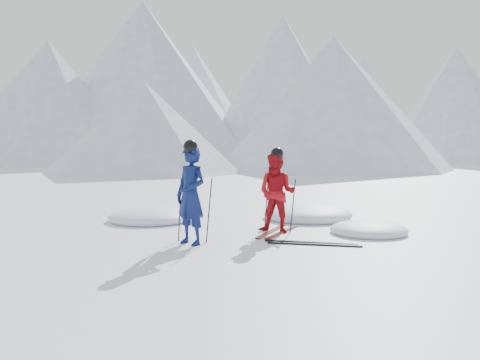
% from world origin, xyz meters
% --- Properties ---
extents(ground, '(160.00, 160.00, 0.00)m').
position_xyz_m(ground, '(0.00, 0.00, 0.00)').
color(ground, white).
rests_on(ground, ground).
extents(mountain_range, '(106.15, 62.94, 15.53)m').
position_xyz_m(mountain_range, '(5.71, 35.31, 6.72)').
color(mountain_range, '#B2BCD1').
rests_on(mountain_range, ground).
extents(skier_blue, '(0.76, 0.63, 1.79)m').
position_xyz_m(skier_blue, '(-1.96, -0.73, 0.90)').
color(skier_blue, '#0C1749').
rests_on(skier_blue, ground).
extents(skier_red, '(0.83, 0.67, 1.64)m').
position_xyz_m(skier_red, '(-0.82, 0.95, 0.82)').
color(skier_red, '#AA0D15').
rests_on(skier_red, ground).
extents(pole_blue_left, '(0.12, 0.08, 1.19)m').
position_xyz_m(pole_blue_left, '(-2.26, -0.58, 0.60)').
color(pole_blue_left, black).
rests_on(pole_blue_left, ground).
extents(pole_blue_right, '(0.12, 0.07, 1.19)m').
position_xyz_m(pole_blue_right, '(-1.71, -0.48, 0.60)').
color(pole_blue_right, black).
rests_on(pole_blue_right, ground).
extents(pole_red_left, '(0.11, 0.09, 1.09)m').
position_xyz_m(pole_red_left, '(-1.12, 1.20, 0.55)').
color(pole_red_left, black).
rests_on(pole_red_left, ground).
extents(pole_red_right, '(0.11, 0.08, 1.09)m').
position_xyz_m(pole_red_right, '(-0.52, 1.10, 0.55)').
color(pole_red_right, black).
rests_on(pole_red_right, ground).
extents(ski_worn_left, '(0.13, 1.70, 0.03)m').
position_xyz_m(ski_worn_left, '(-0.94, 0.95, 0.01)').
color(ski_worn_left, black).
rests_on(ski_worn_left, ground).
extents(ski_worn_right, '(0.25, 1.70, 0.03)m').
position_xyz_m(ski_worn_right, '(-0.70, 0.95, 0.01)').
color(ski_worn_right, black).
rests_on(ski_worn_right, ground).
extents(ski_loose_a, '(1.70, 0.27, 0.03)m').
position_xyz_m(ski_loose_a, '(0.07, 0.09, 0.01)').
color(ski_loose_a, black).
rests_on(ski_loose_a, ground).
extents(ski_loose_b, '(1.70, 0.33, 0.03)m').
position_xyz_m(ski_loose_b, '(0.17, -0.06, 0.01)').
color(ski_loose_b, black).
rests_on(ski_loose_b, ground).
extents(snow_lumps, '(9.34, 6.62, 0.47)m').
position_xyz_m(snow_lumps, '(-1.31, 1.97, 0.00)').
color(snow_lumps, white).
rests_on(snow_lumps, ground).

